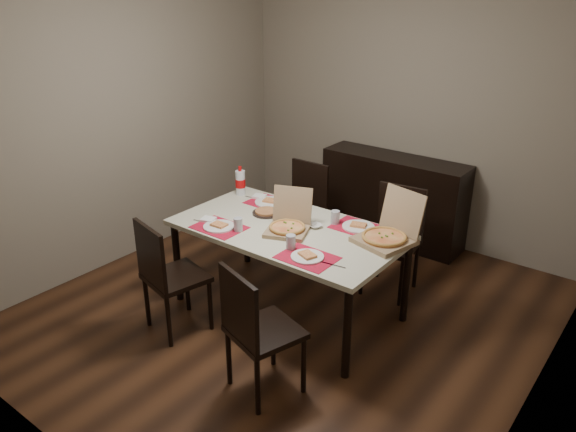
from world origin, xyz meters
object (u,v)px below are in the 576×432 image
object	(u,v)px
sideboard	(393,199)
soda_bottle	(240,183)
chair_near_left	(167,273)
chair_near_right	(256,327)
dining_table	(288,235)
dip_bowl	(315,226)
pizza_box_center	(288,225)
chair_far_left	(303,206)
chair_far_right	(395,235)

from	to	relation	value
sideboard	soda_bottle	size ratio (longest dim) A/B	5.64
soda_bottle	chair_near_left	bearing A→B (deg)	-77.52
chair_near_left	chair_near_right	size ratio (longest dim) A/B	1.00
dining_table	dip_bowl	size ratio (longest dim) A/B	17.12
chair_near_right	pizza_box_center	bearing A→B (deg)	115.13
sideboard	chair_far_left	xyz separation A→B (m)	(-0.53, -0.86, 0.06)
pizza_box_center	sideboard	bearing A→B (deg)	90.68
chair_far_right	dip_bowl	xyz separation A→B (m)	(-0.34, -0.72, 0.25)
pizza_box_center	soda_bottle	world-z (taller)	pizza_box_center
chair_far_right	soda_bottle	distance (m)	1.45
chair_far_left	sideboard	bearing A→B (deg)	58.05
sideboard	chair_far_right	world-z (taller)	chair_far_right
pizza_box_center	dip_bowl	xyz separation A→B (m)	(0.13, 0.18, -0.04)
sideboard	dip_bowl	distance (m)	1.66
chair_near_left	chair_far_left	distance (m)	1.71
pizza_box_center	chair_near_right	bearing A→B (deg)	-64.87
dining_table	chair_far_left	xyz separation A→B (m)	(-0.52, 0.91, -0.17)
chair_near_right	chair_far_right	world-z (taller)	same
sideboard	chair_far_left	size ratio (longest dim) A/B	1.61
dip_bowl	chair_near_left	bearing A→B (deg)	-127.02
dining_table	dip_bowl	distance (m)	0.23
chair_near_left	chair_far_left	bearing A→B (deg)	89.22
chair_near_left	chair_near_right	xyz separation A→B (m)	(0.99, -0.13, 0.00)
chair_near_left	dip_bowl	xyz separation A→B (m)	(0.71, 0.94, 0.25)
sideboard	soda_bottle	bearing A→B (deg)	-119.18
chair_far_left	soda_bottle	bearing A→B (deg)	-114.85
sideboard	chair_near_right	distance (m)	2.73
dining_table	chair_far_right	size ratio (longest dim) A/B	1.94
chair_near_right	soda_bottle	xyz separation A→B (m)	(-1.24, 1.25, 0.35)
chair_near_left	pizza_box_center	distance (m)	0.99
chair_near_left	pizza_box_center	xyz separation A→B (m)	(0.58, 0.75, 0.29)
chair_near_left	soda_bottle	bearing A→B (deg)	102.48
dining_table	chair_near_left	world-z (taller)	chair_near_left
chair_far_left	pizza_box_center	xyz separation A→B (m)	(0.56, -0.95, 0.29)
soda_bottle	chair_far_right	bearing A→B (deg)	22.47
chair_near_right	pizza_box_center	distance (m)	1.02
chair_far_left	chair_far_right	distance (m)	1.03
soda_bottle	chair_near_right	bearing A→B (deg)	-45.26
sideboard	chair_near_right	world-z (taller)	chair_near_right
sideboard	pizza_box_center	size ratio (longest dim) A/B	3.43
soda_bottle	pizza_box_center	bearing A→B (deg)	-23.96
chair_near_right	chair_far_left	size ratio (longest dim) A/B	1.00
sideboard	dining_table	size ratio (longest dim) A/B	0.83
pizza_box_center	chair_far_left	bearing A→B (deg)	120.22
chair_near_left	soda_bottle	xyz separation A→B (m)	(-0.25, 1.12, 0.35)
dining_table	chair_far_left	bearing A→B (deg)	119.67
sideboard	pizza_box_center	distance (m)	1.84
sideboard	chair_far_left	bearing A→B (deg)	-121.95
dip_bowl	soda_bottle	distance (m)	0.98
pizza_box_center	dip_bowl	world-z (taller)	pizza_box_center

